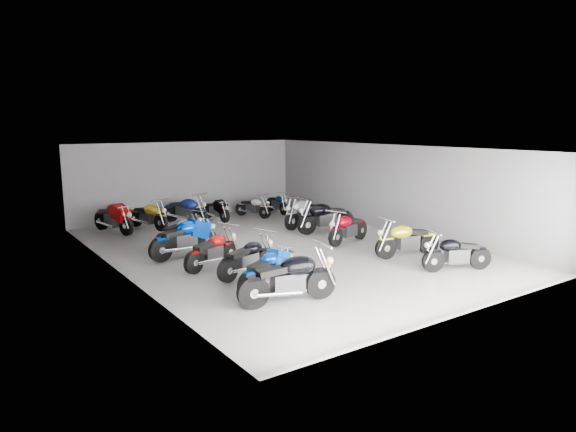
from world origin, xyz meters
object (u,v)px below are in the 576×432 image
object	(u,v)px
motorcycle_right_e	(325,217)
motorcycle_back_c	(185,210)
motorcycle_left_c	(248,258)
motorcycle_right_a	(456,253)
motorcycle_left_e	(185,238)
drain_grate	(288,252)
motorcycle_left_d	(213,250)
motorcycle_right_d	(348,228)
motorcycle_back_d	(216,210)
motorcycle_right_b	(407,240)
motorcycle_back_f	(277,203)
motorcycle_left_a	(289,279)
motorcycle_back_b	(148,215)
motorcycle_back_a	(114,218)
motorcycle_left_f	(181,232)
motorcycle_right_f	(304,213)
motorcycle_left_b	(268,270)
motorcycle_back_e	(253,207)

from	to	relation	value
motorcycle_right_e	motorcycle_back_c	xyz separation A→B (m)	(-3.55, 4.51, -0.03)
motorcycle_left_c	motorcycle_right_a	world-z (taller)	motorcycle_left_c
motorcycle_left_c	motorcycle_left_e	bearing A→B (deg)	175.06
drain_grate	motorcycle_left_e	bearing A→B (deg)	156.20
motorcycle_left_d	motorcycle_right_d	xyz separation A→B (m)	(5.08, 0.17, 0.02)
motorcycle_left_e	motorcycle_back_d	bearing A→B (deg)	133.77
drain_grate	motorcycle_left_e	size ratio (longest dim) A/B	0.14
motorcycle_right_b	motorcycle_back_f	bearing A→B (deg)	5.70
motorcycle_left_a	motorcycle_back_d	world-z (taller)	motorcycle_left_a
motorcycle_left_d	motorcycle_right_e	world-z (taller)	motorcycle_right_e
motorcycle_back_b	motorcycle_back_f	world-z (taller)	motorcycle_back_b
drain_grate	motorcycle_back_a	xyz separation A→B (m)	(-3.63, 5.97, 0.55)
motorcycle_left_a	motorcycle_right_a	distance (m)	5.22
motorcycle_left_a	motorcycle_left_f	xyz separation A→B (m)	(0.13, 6.35, -0.08)
motorcycle_back_b	motorcycle_right_d	bearing A→B (deg)	109.64
motorcycle_right_d	motorcycle_left_a	bearing A→B (deg)	111.82
motorcycle_right_f	motorcycle_back_d	size ratio (longest dim) A/B	1.20
motorcycle_left_f	motorcycle_back_a	distance (m)	3.67
motorcycle_left_c	motorcycle_left_e	world-z (taller)	motorcycle_left_e
motorcycle_right_e	motorcycle_back_f	xyz separation A→B (m)	(0.84, 4.50, -0.13)
motorcycle_right_d	motorcycle_back_f	distance (m)	6.37
motorcycle_back_a	motorcycle_right_a	bearing A→B (deg)	104.84
motorcycle_right_b	motorcycle_right_e	distance (m)	4.14
motorcycle_left_f	motorcycle_left_e	bearing A→B (deg)	-37.52
motorcycle_left_a	motorcycle_right_f	world-z (taller)	motorcycle_left_a
motorcycle_left_e	motorcycle_left_b	bearing A→B (deg)	-5.52
motorcycle_left_a	motorcycle_left_f	distance (m)	6.35
motorcycle_left_e	motorcycle_back_e	xyz separation A→B (m)	(5.09, 4.59, -0.12)
motorcycle_left_d	motorcycle_left_f	bearing A→B (deg)	154.12
motorcycle_left_c	motorcycle_left_e	xyz separation A→B (m)	(-0.54, 2.79, 0.08)
motorcycle_back_b	motorcycle_right_f	bearing A→B (deg)	130.93
motorcycle_left_b	motorcycle_back_e	bearing A→B (deg)	131.73
drain_grate	motorcycle_right_b	distance (m)	3.65
motorcycle_left_d	motorcycle_right_a	bearing A→B (deg)	31.96
motorcycle_back_c	motorcycle_left_f	bearing A→B (deg)	39.92
motorcycle_back_d	motorcycle_back_b	bearing A→B (deg)	-4.20
motorcycle_left_a	motorcycle_right_f	size ratio (longest dim) A/B	1.03
motorcycle_right_d	motorcycle_left_c	bearing A→B (deg)	91.62
motorcycle_left_c	motorcycle_right_a	size ratio (longest dim) A/B	1.03
motorcycle_back_a	motorcycle_back_e	size ratio (longest dim) A/B	1.28
drain_grate	motorcycle_right_a	world-z (taller)	motorcycle_right_a
motorcycle_left_b	motorcycle_back_b	bearing A→B (deg)	159.35
motorcycle_back_c	motorcycle_back_f	size ratio (longest dim) A/B	1.15
motorcycle_right_a	motorcycle_back_d	distance (m)	10.53
motorcycle_right_e	motorcycle_back_e	distance (m)	4.27
motorcycle_left_c	motorcycle_back_e	xyz separation A→B (m)	(4.54, 7.38, -0.04)
motorcycle_right_a	motorcycle_right_d	size ratio (longest dim) A/B	0.92
motorcycle_right_b	motorcycle_back_f	world-z (taller)	motorcycle_right_b
motorcycle_right_a	motorcycle_back_f	world-z (taller)	motorcycle_right_a
motorcycle_back_f	motorcycle_back_d	bearing A→B (deg)	6.58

